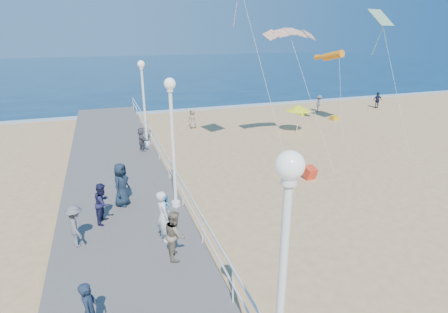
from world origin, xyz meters
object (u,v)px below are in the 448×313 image
object	(u,v)px
lamp_post_mid	(172,131)
beach_walker_c	(192,119)
spectator_1	(175,234)
spectator_4	(121,185)
toddler_held	(166,206)
beach_chair_left	(303,113)
spectator_2	(76,226)
beach_walker_a	(319,104)
lamp_post_near	(283,271)
box_kite	(310,174)
beach_walker_b	(377,100)
beach_chair_right	(334,118)
spectator_5	(142,139)
woman_holding_toddler	(163,216)
spectator_7	(103,203)
lamp_post_far	(143,95)
beach_umbrella	(298,108)
spectator_0	(90,311)

from	to	relation	value
lamp_post_mid	beach_walker_c	size ratio (longest dim) A/B	3.44
spectator_1	beach_walker_c	world-z (taller)	spectator_1
lamp_post_mid	spectator_4	world-z (taller)	lamp_post_mid
toddler_held	beach_chair_left	xyz separation A→B (m)	(15.88, 17.01, -1.43)
spectator_2	beach_walker_a	xyz separation A→B (m)	(21.05, 17.20, -0.34)
lamp_post_near	box_kite	distance (m)	13.23
lamp_post_near	lamp_post_mid	xyz separation A→B (m)	(0.00, 9.00, 0.00)
toddler_held	spectator_1	world-z (taller)	spectator_1
lamp_post_mid	beach_walker_b	size ratio (longest dim) A/B	3.27
lamp_post_mid	beach_chair_right	xyz separation A→B (m)	(16.70, 12.07, -3.46)
spectator_4	spectator_5	xyz separation A→B (m)	(1.66, 7.07, -0.20)
spectator_4	box_kite	distance (m)	9.59
woman_holding_toddler	spectator_2	bearing A→B (deg)	69.12
spectator_7	lamp_post_near	bearing A→B (deg)	-139.87
lamp_post_far	beach_umbrella	distance (m)	11.66
lamp_post_mid	lamp_post_far	xyz separation A→B (m)	(0.00, 9.00, 0.00)
spectator_5	woman_holding_toddler	bearing A→B (deg)	166.69
beach_umbrella	lamp_post_mid	bearing A→B (deg)	-140.02
spectator_1	beach_walker_a	size ratio (longest dim) A/B	1.00
spectator_0	box_kite	bearing A→B (deg)	-45.74
woman_holding_toddler	spectator_5	size ratio (longest dim) A/B	1.28
lamp_post_near	lamp_post_mid	distance (m)	9.00
lamp_post_far	toddler_held	size ratio (longest dim) A/B	6.91
woman_holding_toddler	spectator_0	size ratio (longest dim) A/B	1.20
beach_walker_a	spectator_4	bearing A→B (deg)	169.13
lamp_post_near	lamp_post_mid	size ratio (longest dim) A/B	1.00
spectator_7	beach_umbrella	world-z (taller)	beach_umbrella
lamp_post_near	spectator_2	bearing A→B (deg)	117.47
spectator_7	box_kite	world-z (taller)	spectator_7
box_kite	beach_chair_right	size ratio (longest dim) A/B	1.09
lamp_post_near	lamp_post_mid	bearing A→B (deg)	90.00
spectator_7	beach_walker_c	bearing A→B (deg)	-5.15
lamp_post_near	lamp_post_far	xyz separation A→B (m)	(0.00, 18.00, 0.00)
lamp_post_near	spectator_1	bearing A→B (deg)	97.53
lamp_post_near	lamp_post_far	world-z (taller)	same
lamp_post_far	spectator_4	xyz separation A→B (m)	(-2.09, -8.16, -2.33)
beach_umbrella	beach_walker_a	bearing A→B (deg)	45.08
beach_walker_a	beach_umbrella	distance (m)	8.25
woman_holding_toddler	lamp_post_far	bearing A→B (deg)	-13.00
beach_walker_c	beach_chair_right	bearing A→B (deg)	48.71
spectator_2	box_kite	bearing A→B (deg)	-88.75
beach_chair_left	lamp_post_near	bearing A→B (deg)	-122.47
beach_umbrella	beach_chair_right	distance (m)	5.98
spectator_2	beach_chair_left	size ratio (longest dim) A/B	2.75
lamp_post_mid	lamp_post_far	size ratio (longest dim) A/B	1.00
spectator_0	beach_walker_b	bearing A→B (deg)	-42.80
beach_chair_left	toddler_held	bearing A→B (deg)	-133.04
spectator_1	spectator_5	xyz separation A→B (m)	(0.30, 11.39, -0.09)
spectator_1	beach_walker_c	size ratio (longest dim) A/B	1.06
lamp_post_mid	spectator_1	bearing A→B (deg)	-101.83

